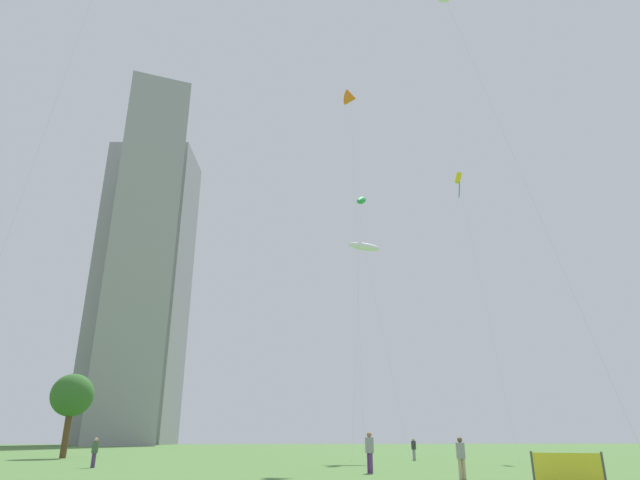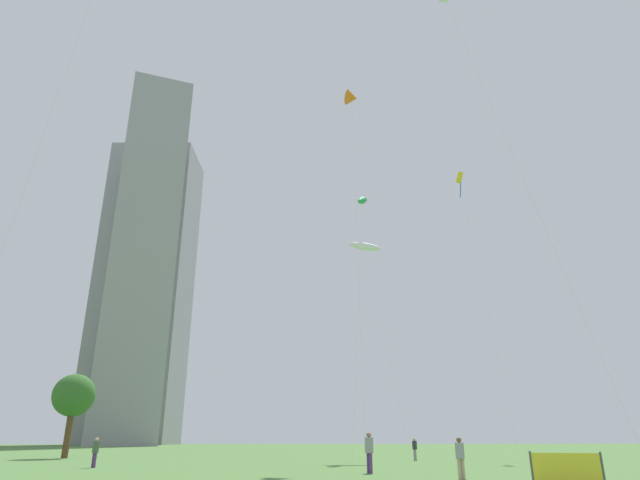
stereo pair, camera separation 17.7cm
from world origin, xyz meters
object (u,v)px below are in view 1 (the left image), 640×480
distant_highrise_1 (143,287)px  person_standing_1 (95,450)px  distant_highrise_0 (140,254)px  person_standing_2 (414,447)px  kite_flying_1 (364,247)px  kite_flying_3 (361,201)px  park_tree_0 (72,396)px  person_standing_0 (370,449)px  kite_flying_4 (351,98)px  event_banner (567,467)px  person_standing_3 (461,455)px  kite_flying_2 (459,180)px

distant_highrise_1 → person_standing_1: bearing=-72.0°
distant_highrise_0 → person_standing_2: bearing=-78.6°
kite_flying_1 → kite_flying_3: kite_flying_3 is taller
park_tree_0 → kite_flying_3: bearing=-2.1°
person_standing_0 → kite_flying_3: bearing=-35.3°
kite_flying_3 → park_tree_0: (-25.65, 0.96, -19.38)m
person_standing_0 → kite_flying_4: 37.29m
event_banner → person_standing_2: bearing=87.4°
person_standing_2 → park_tree_0: (-27.77, 7.57, 4.06)m
kite_flying_1 → event_banner: (1.50, -26.94, -17.78)m
park_tree_0 → distant_highrise_0: distant_highrise_0 is taller
person_standing_0 → person_standing_1: (-14.58, 6.63, -0.15)m
person_standing_3 → kite_flying_1: kite_flying_1 is taller
event_banner → park_tree_0: bearing=131.2°
person_standing_1 → kite_flying_3: (18.96, 14.95, 23.44)m
person_standing_3 → kite_flying_3: kite_flying_3 is taller
person_standing_1 → event_banner: (20.05, -14.61, -0.32)m
person_standing_3 → event_banner: 4.39m
kite_flying_4 → kite_flying_1: bearing=49.9°
park_tree_0 → distant_highrise_1: bearing=99.6°
kite_flying_1 → distant_highrise_0: bearing=115.7°
kite_flying_2 → distant_highrise_0: bearing=123.6°
person_standing_2 → kite_flying_2: (9.19, 8.33, 27.29)m
kite_flying_3 → distant_highrise_0: size_ratio=0.29×
person_standing_0 → person_standing_2: size_ratio=1.17×
kite_flying_2 → distant_highrise_0: 92.65m
kite_flying_3 → park_tree_0: kite_flying_3 is taller
person_standing_2 → distant_highrise_0: bearing=-168.3°
kite_flying_4 → park_tree_0: bearing=168.4°
kite_flying_2 → person_standing_2: bearing=-137.8°
kite_flying_2 → person_standing_3: bearing=-114.7°
person_standing_0 → distant_highrise_0: (-34.84, 99.44, 42.43)m
person_standing_2 → distant_highrise_0: size_ratio=0.02×
kite_flying_2 → distant_highrise_1: 113.45m
kite_flying_4 → distant_highrise_1: 112.68m
person_standing_2 → kite_flying_3: bearing=-176.7°
kite_flying_3 → park_tree_0: bearing=177.9°
park_tree_0 → event_banner: 40.81m
distant_highrise_1 → event_banner: (43.65, -130.27, -40.56)m
person_standing_3 → event_banner: person_standing_3 is taller
person_standing_2 → kite_flying_4: (-3.69, 2.63, 32.91)m
person_standing_0 → event_banner: 9.68m
person_standing_0 → person_standing_2: bearing=-47.3°
distant_highrise_0 → distant_highrise_1: size_ratio=1.06×
person_standing_0 → person_standing_1: 16.02m
kite_flying_2 → event_banner: size_ratio=14.20×
person_standing_3 → park_tree_0: (-24.20, 26.94, 4.05)m
person_standing_0 → park_tree_0: size_ratio=0.27×
person_standing_2 → event_banner: 22.97m
kite_flying_1 → kite_flying_2: size_ratio=0.66×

